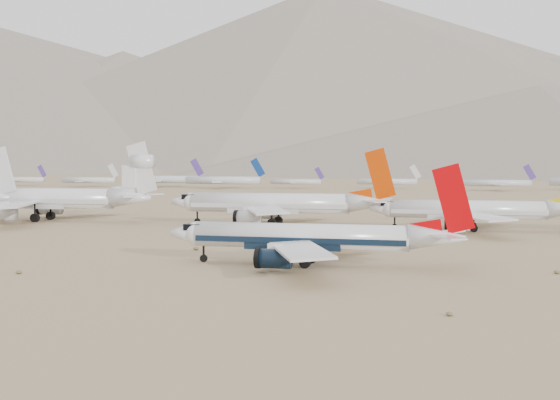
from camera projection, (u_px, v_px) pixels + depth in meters
The scene contains 8 objects.
ground at pixel (369, 269), 95.83m from camera, with size 7000.00×7000.00×0.00m, color #7C6448.
main_airliner at pixel (313, 238), 98.81m from camera, with size 41.13×40.17×14.51m.
row2_gold_tail at pixel (476, 211), 149.99m from camera, with size 43.94×42.97×15.64m.
row2_orange_tail at pixel (278, 204), 162.43m from camera, with size 50.37×49.27×17.97m.
row2_white_trijet at pixel (48, 198), 175.52m from camera, with size 55.99×54.72×19.84m.
distant_storage_row at pixel (511, 182), 376.86m from camera, with size 621.59×58.20×15.31m.
mountain_range at pixel (476, 89), 1669.36m from camera, with size 7354.00×3024.00×470.00m.
desert_scrub at pixel (394, 314), 66.11m from camera, with size 261.14×126.12×0.65m.
Camera 1 is at (10.48, -95.40, 14.47)m, focal length 45.00 mm.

